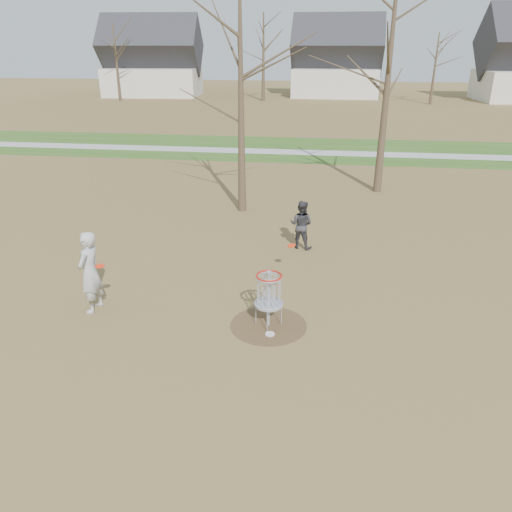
{
  "coord_description": "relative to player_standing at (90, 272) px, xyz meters",
  "views": [
    {
      "loc": [
        1.07,
        -10.03,
        6.11
      ],
      "look_at": [
        -0.5,
        1.5,
        1.1
      ],
      "focal_mm": 35.0,
      "sensor_mm": 36.0,
      "label": 1
    }
  ],
  "objects": [
    {
      "name": "player_throwing",
      "position": [
        4.83,
        4.77,
        -0.24
      ],
      "size": [
        0.9,
        0.79,
        1.56
      ],
      "primitive_type": "imported",
      "rotation": [
        0.0,
        0.0,
        2.84
      ],
      "color": "#323136",
      "rests_on": "ground"
    },
    {
      "name": "footpath",
      "position": [
        4.34,
        19.84,
        -1.01
      ],
      "size": [
        160.0,
        1.5,
        0.01
      ],
      "primitive_type": "cube",
      "color": "#9E9E99",
      "rests_on": "green_band"
    },
    {
      "name": "disc_grounded",
      "position": [
        4.42,
        -0.57,
        -1.0
      ],
      "size": [
        0.22,
        0.22,
        0.02
      ],
      "primitive_type": "cylinder",
      "color": "silver",
      "rests_on": "dirt_circle"
    },
    {
      "name": "dirt_circle",
      "position": [
        4.34,
        -0.16,
        -1.02
      ],
      "size": [
        1.8,
        1.8,
        0.01
      ],
      "primitive_type": "cylinder",
      "color": "#47331E",
      "rests_on": "ground"
    },
    {
      "name": "disc_golf_basket",
      "position": [
        4.34,
        -0.16,
        -0.11
      ],
      "size": [
        0.64,
        0.64,
        1.35
      ],
      "color": "#9EA3AD",
      "rests_on": "ground"
    },
    {
      "name": "discs_in_play",
      "position": [
        2.62,
        1.24,
        0.09
      ],
      "size": [
        4.52,
        2.95,
        0.4
      ],
      "color": "#F0340C",
      "rests_on": "ground"
    },
    {
      "name": "bare_trees",
      "position": [
        6.12,
        35.63,
        4.32
      ],
      "size": [
        52.62,
        44.98,
        9.0
      ],
      "color": "#382B1E",
      "rests_on": "ground"
    },
    {
      "name": "player_standing",
      "position": [
        0.0,
        0.0,
        0.0
      ],
      "size": [
        0.57,
        0.8,
        2.05
      ],
      "primitive_type": "imported",
      "rotation": [
        0.0,
        0.0,
        -1.69
      ],
      "color": "#B2B2B2",
      "rests_on": "ground"
    },
    {
      "name": "ground",
      "position": [
        4.34,
        -0.16,
        -1.02
      ],
      "size": [
        160.0,
        160.0,
        0.0
      ],
      "primitive_type": "plane",
      "color": "brown",
      "rests_on": "ground"
    },
    {
      "name": "green_band",
      "position": [
        4.34,
        20.84,
        -1.02
      ],
      "size": [
        160.0,
        8.0,
        0.01
      ],
      "primitive_type": "cube",
      "color": "#2D5119",
      "rests_on": "ground"
    },
    {
      "name": "houses_row",
      "position": [
        8.66,
        52.4,
        2.5
      ],
      "size": [
        56.51,
        10.01,
        7.26
      ],
      "color": "silver",
      "rests_on": "ground"
    }
  ]
}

